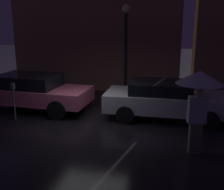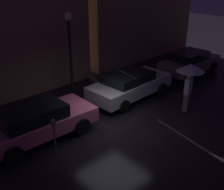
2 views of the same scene
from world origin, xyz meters
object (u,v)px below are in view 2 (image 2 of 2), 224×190
pedestrian_with_umbrella (190,73)px  street_lamp_near (70,43)px  parked_car_silver (130,84)px  parked_car_pink (35,121)px  parking_meter (54,133)px  parked_car_grey (190,62)px

pedestrian_with_umbrella → street_lamp_near: street_lamp_near is taller
parked_car_silver → street_lamp_near: bearing=130.3°
parked_car_pink → parking_meter: size_ratio=3.35×
parked_car_pink → street_lamp_near: 4.41m
parked_car_pink → parked_car_grey: parked_car_pink is taller
parked_car_grey → parking_meter: (-10.36, -1.39, 0.10)m
parked_car_grey → pedestrian_with_umbrella: size_ratio=1.84×
parked_car_grey → street_lamp_near: (-7.07, 2.13, 1.95)m
parked_car_pink → parking_meter: parked_car_pink is taller
parking_meter → street_lamp_near: (3.29, 3.53, 1.85)m
parked_car_grey → parking_meter: size_ratio=3.03×
parked_car_pink → parked_car_silver: (5.18, 0.12, -0.03)m
parked_car_pink → pedestrian_with_umbrella: bearing=-21.0°
street_lamp_near → parked_car_grey: bearing=-16.8°
street_lamp_near → parking_meter: bearing=-133.0°
parked_car_pink → pedestrian_with_umbrella: (6.05, -2.54, 1.03)m
parked_car_pink → pedestrian_with_umbrella: size_ratio=2.04×
street_lamp_near → pedestrian_with_umbrella: bearing=-59.9°
parked_car_grey → street_lamp_near: bearing=163.2°
parked_car_silver → pedestrian_with_umbrella: (0.87, -2.66, 1.06)m
parking_meter → street_lamp_near: 5.16m
parked_car_pink → street_lamp_near: street_lamp_near is taller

